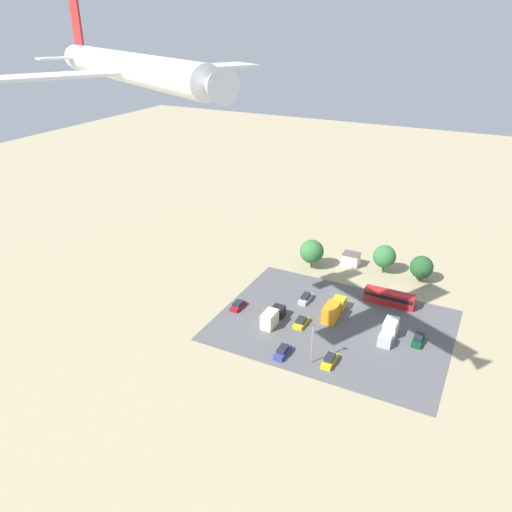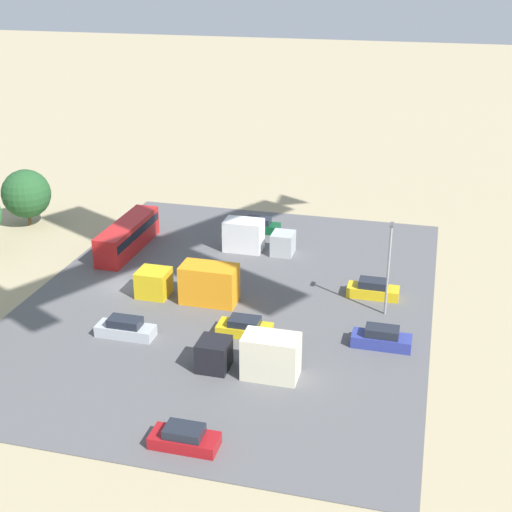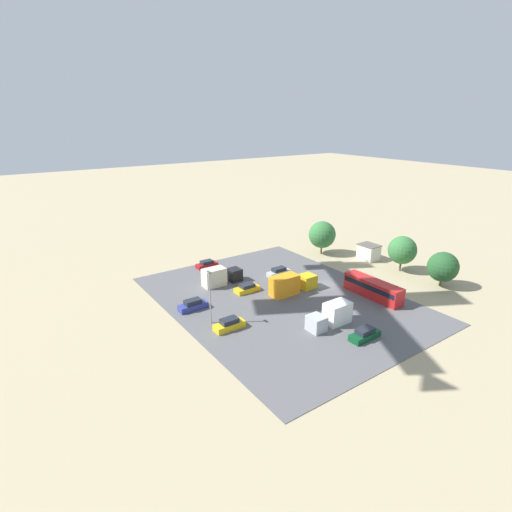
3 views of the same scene
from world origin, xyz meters
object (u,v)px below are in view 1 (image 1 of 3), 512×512
(shed_building, at_px, (351,259))
(parked_truck_1, at_px, (389,331))
(parked_car_2, at_px, (238,305))
(parked_car_5, at_px, (306,298))
(parked_car_1, at_px, (301,322))
(parked_car_0, at_px, (330,360))
(airplane, at_px, (129,68))
(parked_car_4, at_px, (283,352))
(parked_truck_2, at_px, (333,310))
(parked_truck_0, at_px, (272,317))
(bus, at_px, (390,297))
(parked_car_3, at_px, (418,339))

(shed_building, distance_m, parked_truck_1, 31.50)
(parked_car_2, xyz_separation_m, parked_car_5, (-11.86, -9.25, 0.07))
(parked_car_1, height_order, parked_car_2, parked_car_2)
(parked_car_0, xyz_separation_m, parked_car_1, (9.36, -9.29, -0.09))
(parked_car_0, height_order, airplane, airplane)
(shed_building, height_order, parked_car_2, shed_building)
(shed_building, height_order, parked_car_5, shed_building)
(parked_car_1, height_order, parked_car_4, parked_car_4)
(parked_car_0, bearing_deg, parked_car_1, -44.76)
(parked_car_2, bearing_deg, parked_car_0, 159.04)
(parked_car_4, distance_m, parked_car_5, 20.26)
(parked_car_4, bearing_deg, parked_car_5, 99.91)
(parked_car_2, bearing_deg, parked_truck_2, -162.50)
(parked_car_1, distance_m, parked_truck_0, 5.98)
(parked_car_4, xyz_separation_m, airplane, (12.22, 20.03, 50.36))
(parked_car_5, xyz_separation_m, parked_truck_0, (2.76, 11.38, 0.84))
(shed_building, bearing_deg, airplane, 78.71)
(bus, height_order, parked_car_4, bus)
(parked_truck_2, bearing_deg, parked_car_5, 156.93)
(parked_truck_0, relative_size, airplane, 0.19)
(parked_car_3, relative_size, airplane, 0.12)
(bus, xyz_separation_m, parked_car_5, (16.64, 7.11, -0.96))
(bus, relative_size, parked_car_1, 2.46)
(parked_car_2, height_order, parked_car_3, parked_car_3)
(parked_car_4, bearing_deg, parked_truck_2, 76.75)
(parked_truck_1, bearing_deg, parked_truck_0, 14.60)
(parked_car_3, height_order, parked_truck_2, parked_truck_2)
(parked_car_0, relative_size, parked_car_5, 0.97)
(parked_car_3, distance_m, parked_car_5, 25.45)
(parked_car_3, relative_size, parked_truck_1, 0.65)
(parked_truck_0, bearing_deg, airplane, -101.79)
(bus, relative_size, airplane, 0.27)
(parked_car_4, bearing_deg, shed_building, 89.92)
(parked_car_2, distance_m, parked_car_3, 37.19)
(bus, distance_m, parked_truck_0, 26.80)
(bus, bearing_deg, parked_truck_0, -46.38)
(parked_truck_0, height_order, parked_truck_1, parked_truck_0)
(parked_car_0, xyz_separation_m, airplane, (20.80, 21.57, 50.37))
(shed_building, height_order, parked_car_3, shed_building)
(parked_truck_0, bearing_deg, parked_car_5, 76.35)
(parked_car_4, distance_m, parked_truck_1, 21.61)
(parked_car_0, relative_size, parked_truck_0, 0.61)
(parked_car_0, bearing_deg, parked_car_2, -20.96)
(parked_car_2, xyz_separation_m, parked_truck_0, (-9.09, 2.13, 0.91))
(bus, height_order, parked_car_1, bus)
(parked_car_5, xyz_separation_m, airplane, (8.74, 39.99, 50.39))
(bus, bearing_deg, parked_car_5, -66.86)
(shed_building, bearing_deg, parked_truck_1, 120.61)
(parked_truck_2, bearing_deg, parked_truck_1, -11.14)
(airplane, bearing_deg, parked_truck_0, -163.46)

